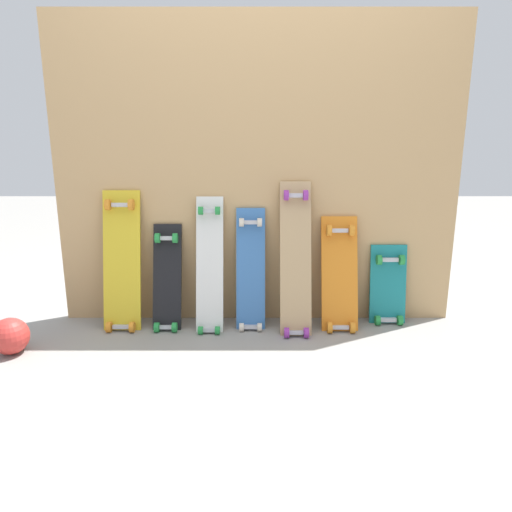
% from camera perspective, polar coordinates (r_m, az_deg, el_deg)
% --- Properties ---
extents(ground_plane, '(12.00, 12.00, 0.00)m').
position_cam_1_polar(ground_plane, '(3.14, -0.00, -7.59)').
color(ground_plane, gray).
extents(plywood_wall_panel, '(2.46, 0.04, 1.85)m').
position_cam_1_polar(plywood_wall_panel, '(2.99, -0.01, 9.57)').
color(plywood_wall_panel, tan).
rests_on(plywood_wall_panel, ground).
extents(skateboard_yellow, '(0.23, 0.26, 0.90)m').
position_cam_1_polar(skateboard_yellow, '(3.06, -15.60, -1.14)').
color(skateboard_yellow, gold).
rests_on(skateboard_yellow, ground).
extents(skateboard_black, '(0.17, 0.26, 0.69)m').
position_cam_1_polar(skateboard_black, '(3.03, -10.51, -3.08)').
color(skateboard_black, black).
rests_on(skateboard_black, ground).
extents(skateboard_white, '(0.16, 0.29, 0.87)m').
position_cam_1_polar(skateboard_white, '(2.96, -5.59, -1.69)').
color(skateboard_white, silver).
rests_on(skateboard_white, ground).
extents(skateboard_blue, '(0.18, 0.25, 0.80)m').
position_cam_1_polar(skateboard_blue, '(2.97, -0.76, -2.20)').
color(skateboard_blue, '#386BAD').
rests_on(skateboard_blue, ground).
extents(skateboard_natural, '(0.19, 0.34, 0.95)m').
position_cam_1_polar(skateboard_natural, '(2.91, 4.55, -0.91)').
color(skateboard_natural, tan).
rests_on(skateboard_natural, ground).
extents(skateboard_orange, '(0.22, 0.28, 0.74)m').
position_cam_1_polar(skateboard_orange, '(3.01, 9.65, -2.64)').
color(skateboard_orange, orange).
rests_on(skateboard_orange, ground).
extents(skateboard_teal, '(0.23, 0.15, 0.56)m').
position_cam_1_polar(skateboard_teal, '(3.17, 15.10, -3.79)').
color(skateboard_teal, '#197A7F').
rests_on(skateboard_teal, ground).
extents(rubber_ball, '(0.20, 0.20, 0.20)m').
position_cam_1_polar(rubber_ball, '(2.99, -27.00, -8.39)').
color(rubber_ball, red).
rests_on(rubber_ball, ground).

